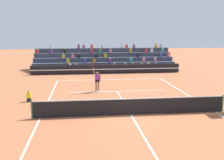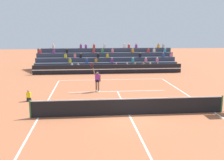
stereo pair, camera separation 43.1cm
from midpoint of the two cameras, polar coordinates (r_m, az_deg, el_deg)
The scene contains 8 objects.
ground_plane at distance 16.36m, azimuth 4.51°, elevation -7.59°, with size 120.00×120.00×0.00m, color #AD603D.
court_lines at distance 16.36m, azimuth 4.52°, elevation -7.58°, with size 11.10×23.90×0.01m.
tennis_net at distance 16.20m, azimuth 4.54°, elevation -5.77°, with size 12.00×0.10×1.10m.
sponsor_banner_wall at distance 31.67m, azimuth -0.40°, elevation 2.40°, with size 18.00×0.26×1.10m.
bleacher_stand at distance 35.37m, azimuth -0.93°, elevation 4.04°, with size 18.30×4.75×3.38m.
ball_kid_courtside at distance 20.20m, azimuth -17.09°, elevation -3.52°, with size 0.30×0.36×0.84m.
tennis_player at distance 22.21m, azimuth -2.68°, elevation -0.05°, with size 0.91×0.45×2.50m.
tennis_ball at distance 24.10m, azimuth -4.59°, elevation -1.53°, with size 0.07×0.07×0.07m, color #C6DB33.
Camera 2 is at (-2.52, -15.32, 5.13)m, focal length 42.00 mm.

